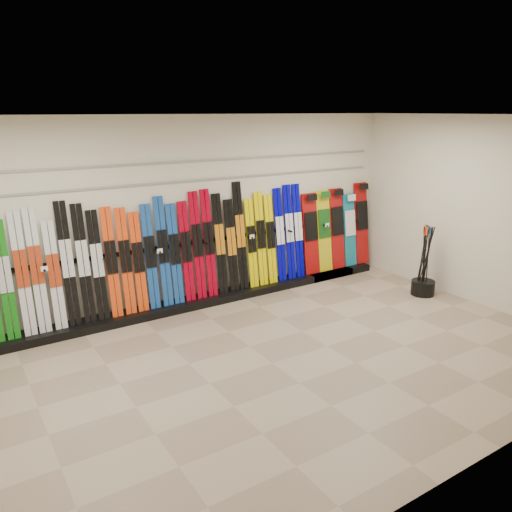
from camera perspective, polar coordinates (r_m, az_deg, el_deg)
floor at (r=6.41m, az=1.94°, el=-12.18°), size 8.00×8.00×0.00m
back_wall at (r=7.97m, az=-8.21°, el=4.90°), size 8.00×0.00×8.00m
right_wall at (r=8.71m, az=24.38°, el=4.57°), size 0.00×5.00×5.00m
ceiling at (r=5.63m, az=2.24°, el=15.74°), size 8.00×8.00×0.00m
ski_rack_base at (r=8.27m, az=-5.75°, el=-4.99°), size 8.00×0.40×0.12m
skis at (r=7.80m, az=-10.57°, el=0.26°), size 5.38×0.28×1.80m
snowboards at (r=9.65m, az=9.22°, el=3.03°), size 1.60×0.24×1.58m
pole_bin at (r=9.05m, az=18.52°, el=-3.44°), size 0.39×0.39×0.25m
ski_poles at (r=8.91m, az=18.69°, el=-0.49°), size 0.28×0.26×1.18m
slatwall_rail_0 at (r=7.87m, az=-8.30°, el=8.45°), size 7.60×0.02×0.03m
slatwall_rail_1 at (r=7.83m, az=-8.39°, el=10.62°), size 7.60×0.02×0.03m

